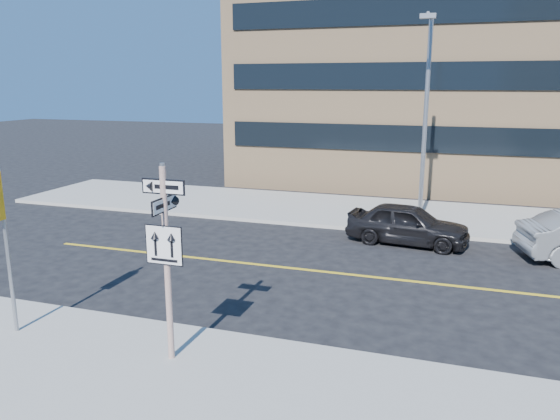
% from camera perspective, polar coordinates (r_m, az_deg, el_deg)
% --- Properties ---
extents(ground, '(120.00, 120.00, 0.00)m').
position_cam_1_polar(ground, '(13.98, -6.12, -10.97)').
color(ground, black).
rests_on(ground, ground).
extents(sign_pole, '(0.92, 0.92, 4.06)m').
position_cam_1_polar(sign_pole, '(11.03, -11.81, -4.34)').
color(sign_pole, silver).
rests_on(sign_pole, near_sidewalk).
extents(parked_car_a, '(2.28, 4.51, 1.47)m').
position_cam_1_polar(parked_car_a, '(20.16, 13.19, -1.42)').
color(parked_car_a, black).
rests_on(parked_car_a, ground).
extents(streetlight_a, '(0.55, 2.25, 8.00)m').
position_cam_1_polar(streetlight_a, '(22.40, 14.99, 10.33)').
color(streetlight_a, gray).
rests_on(streetlight_a, far_sidewalk).
extents(building_brick, '(18.00, 18.00, 18.00)m').
position_cam_1_polar(building_brick, '(36.88, 13.61, 17.98)').
color(building_brick, tan).
rests_on(building_brick, ground).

